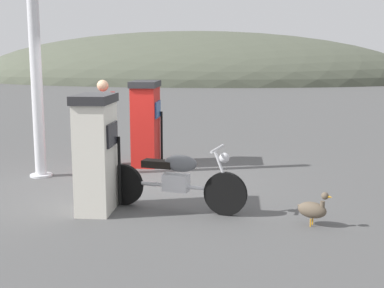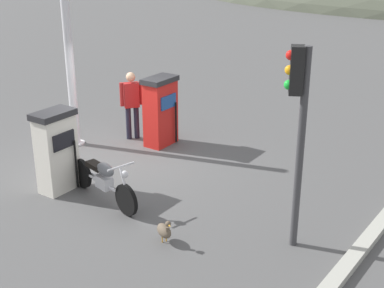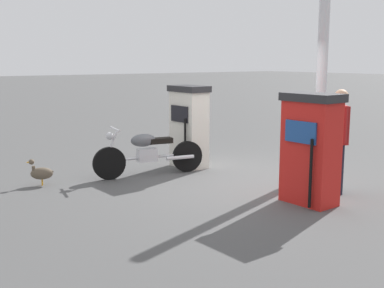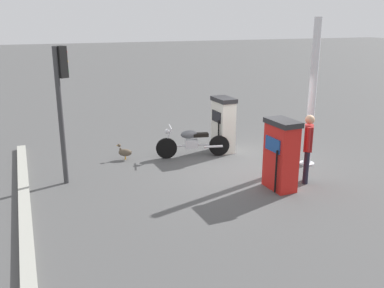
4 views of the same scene
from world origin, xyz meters
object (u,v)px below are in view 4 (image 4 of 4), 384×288
at_px(fuel_pump_far, 281,154).
at_px(wandering_duck, 125,152).
at_px(attendant_person, 308,144).
at_px(roadside_traffic_light, 61,91).
at_px(motorcycle_near_pump, 192,142).
at_px(canopy_support_pole, 312,97).
at_px(fuel_pump_near, 223,124).

relative_size(fuel_pump_far, wandering_duck, 3.56).
xyz_separation_m(attendant_person, roadside_traffic_light, (5.42, -2.10, 1.29)).
distance_m(wandering_duck, roadside_traffic_light, 2.88).
xyz_separation_m(motorcycle_near_pump, canopy_support_pole, (-2.74, 1.72, 1.44)).
distance_m(motorcycle_near_pump, roadside_traffic_light, 4.03).
distance_m(attendant_person, canopy_support_pole, 1.67).
bearing_deg(fuel_pump_near, fuel_pump_far, 90.00).
xyz_separation_m(fuel_pump_near, motorcycle_near_pump, (1.07, 0.19, -0.39)).
bearing_deg(motorcycle_near_pump, fuel_pump_far, 109.94).
bearing_deg(roadside_traffic_light, attendant_person, 158.79).
xyz_separation_m(fuel_pump_near, canopy_support_pole, (-1.67, 1.91, 1.04)).
bearing_deg(fuel_pump_far, canopy_support_pole, -143.61).
xyz_separation_m(fuel_pump_near, attendant_person, (-0.82, 3.02, 0.14)).
distance_m(fuel_pump_far, canopy_support_pole, 2.32).
distance_m(motorcycle_near_pump, attendant_person, 3.45).
bearing_deg(fuel_pump_near, canopy_support_pole, 131.20).
xyz_separation_m(fuel_pump_far, attendant_person, (-0.82, -0.12, 0.13)).
bearing_deg(fuel_pump_near, attendant_person, 105.20).
bearing_deg(fuel_pump_far, motorcycle_near_pump, -70.06).
distance_m(fuel_pump_near, attendant_person, 3.13).
distance_m(fuel_pump_near, fuel_pump_far, 3.14).
bearing_deg(attendant_person, motorcycle_near_pump, -56.27).
relative_size(fuel_pump_far, attendant_person, 0.99).
relative_size(fuel_pump_near, wandering_duck, 3.50).
bearing_deg(fuel_pump_far, attendant_person, -171.75).
bearing_deg(fuel_pump_near, wandering_duck, -5.24).
bearing_deg(canopy_support_pole, fuel_pump_far, 36.39).
relative_size(motorcycle_near_pump, attendant_person, 1.25).
height_order(fuel_pump_far, attendant_person, attendant_person).
bearing_deg(wandering_duck, fuel_pump_near, 174.76).
distance_m(fuel_pump_far, wandering_duck, 4.54).
height_order(fuel_pump_near, motorcycle_near_pump, fuel_pump_near).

